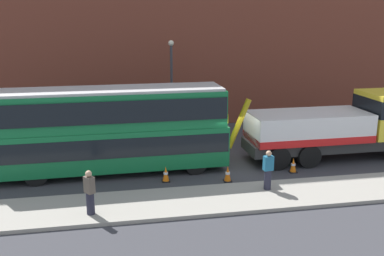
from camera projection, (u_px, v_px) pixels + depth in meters
The scene contains 11 objects.
ground_plane at pixel (235, 164), 21.85m from camera, with size 120.00×120.00×0.00m, color #38383D.
near_kerb at pixel (263, 196), 17.84m from camera, with size 60.00×2.80×0.15m, color gray.
building_facade at pixel (200, 3), 28.34m from camera, with size 60.00×1.50×16.00m.
recovery_tow_truck at pixel (340, 125), 22.39m from camera, with size 10.16×2.77×3.67m.
double_decker_bus at pixel (110, 127), 20.20m from camera, with size 11.08×2.71×4.06m.
pedestrian_onlooker at pixel (90, 193), 15.83m from camera, with size 0.44×0.48×1.71m.
pedestrian_bystander at pixel (268, 170), 18.12m from camera, with size 0.42×0.33×1.71m.
traffic_cone_near_bus at pixel (166, 174), 19.48m from camera, with size 0.36×0.36×0.72m.
traffic_cone_midway at pixel (228, 174), 19.50m from camera, with size 0.36×0.36×0.72m.
traffic_cone_near_truck at pixel (293, 166), 20.63m from camera, with size 0.36×0.36×0.72m.
street_lamp at pixel (172, 78), 27.03m from camera, with size 0.36×0.36×5.83m.
Camera 1 is at (-5.89, -19.93, 7.32)m, focal length 40.32 mm.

